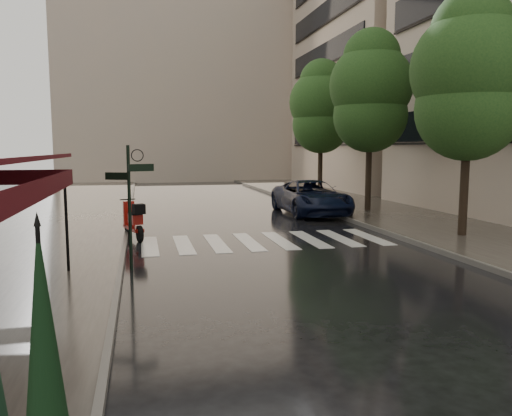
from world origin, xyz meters
name	(u,v)px	position (x,y,z in m)	size (l,w,h in m)	color
ground	(192,302)	(0.00, 0.00, 0.00)	(120.00, 120.00, 0.00)	black
sidewalk_near	(52,221)	(-4.50, 12.00, 0.06)	(6.00, 60.00, 0.12)	#38332D
sidewalk_far	(382,211)	(10.25, 12.00, 0.06)	(5.50, 60.00, 0.12)	#38332D
curb_near	(129,218)	(-1.45, 12.00, 0.07)	(0.12, 60.00, 0.16)	#595651
curb_far	(327,212)	(7.45, 12.00, 0.07)	(0.12, 60.00, 0.16)	#595651
crosswalk	(264,241)	(2.98, 6.00, 0.01)	(7.85, 3.20, 0.01)	silver
signpost	(130,197)	(-1.19, 3.00, 1.83)	(1.17, 0.29, 3.10)	black
haussmann_far	(374,65)	(16.50, 26.00, 9.25)	(8.00, 16.00, 18.50)	tan
backdrop_building	(181,72)	(3.00, 38.00, 10.00)	(22.00, 6.00, 20.00)	tan
tree_near	(470,77)	(9.60, 5.00, 5.32)	(3.80, 3.80, 7.99)	black
tree_mid	(371,92)	(9.50, 12.00, 5.59)	(3.80, 3.80, 8.34)	black
tree_far	(321,107)	(9.70, 19.00, 5.46)	(3.80, 3.80, 8.16)	black
scooter	(134,221)	(-1.17, 7.36, 0.60)	(0.85, 1.92, 1.29)	black
parked_car	(311,197)	(6.73, 12.14, 0.77)	(2.56, 5.56, 1.55)	black
parasol_front	(44,349)	(-1.73, -5.34, 1.38)	(0.42, 0.42, 2.34)	black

